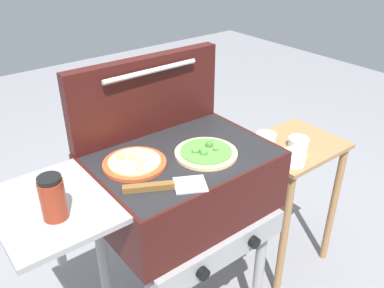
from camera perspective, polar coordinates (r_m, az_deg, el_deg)
The scene contains 10 objects.
grill at distance 1.52m, azimuth -1.81°, elevation -6.21°, with size 0.96×0.53×0.90m.
grill_lid_open at distance 1.54m, azimuth -6.43°, elevation 6.77°, with size 0.63×0.08×0.30m.
pizza_veggie at distance 1.44m, azimuth 1.96°, elevation -1.19°, with size 0.22×0.22×0.04m.
pizza_cheese at distance 1.39m, azimuth -8.08°, elevation -2.62°, with size 0.22×0.22×0.04m.
sauce_jar at distance 1.18m, azimuth -18.98°, elevation -7.16°, with size 0.07×0.07×0.13m.
spatula at distance 1.27m, azimuth -3.68°, elevation -5.92°, with size 0.26×0.17×0.02m.
prep_table at distance 2.06m, azimuth 13.55°, elevation -4.79°, with size 0.44×0.36×0.71m.
topping_bowl_near at distance 1.92m, azimuth 14.72°, elevation 0.15°, with size 0.09×0.09×0.04m.
topping_bowl_far at distance 1.92m, azimuth 10.34°, elevation 0.75°, with size 0.09×0.09×0.04m.
topping_bowl_middle at distance 1.79m, azimuth 13.88°, elevation -1.97°, with size 0.12×0.12×0.04m.
Camera 1 is at (-0.74, -1.01, 1.63)m, focal length 37.95 mm.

